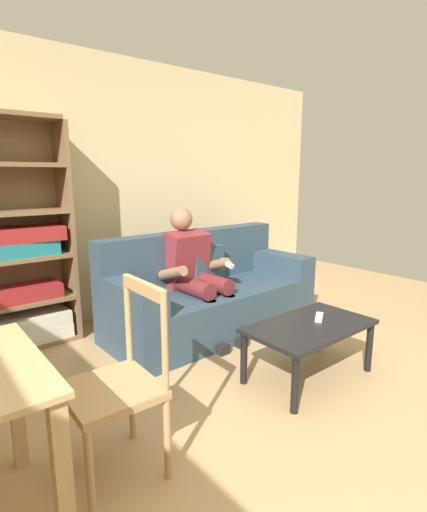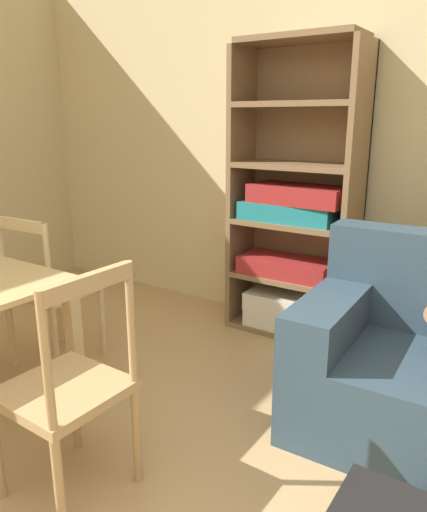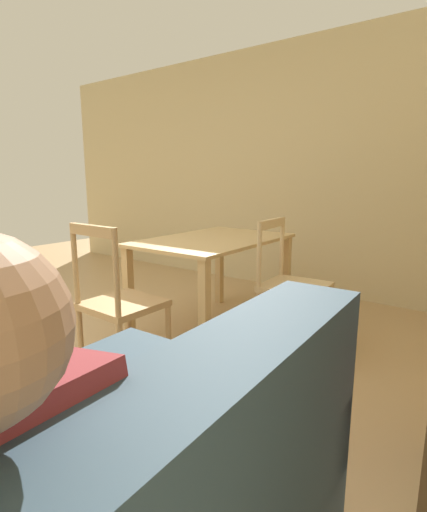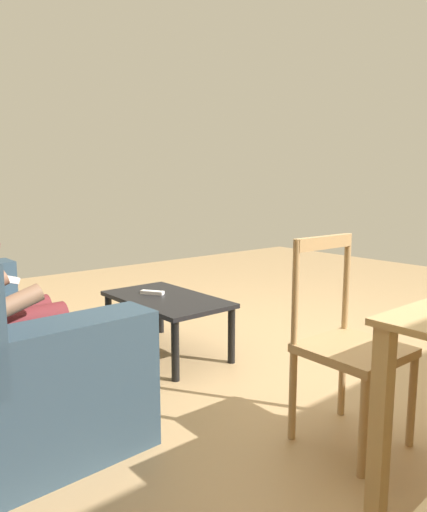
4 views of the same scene
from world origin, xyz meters
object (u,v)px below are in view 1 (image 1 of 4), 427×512
Objects in this scene: tv_remote at (319,317)px; bookshelf at (20,258)px; coffee_table at (310,331)px; dining_chair_facing_couch at (117,386)px; person_lounging at (195,271)px; couch at (209,294)px.

tv_remote is 0.09× the size of bookshelf.
coffee_table is at bearing -52.84° from bookshelf.
dining_chair_facing_couch reaches higher than tv_remote.
coffee_table is 1.49m from dining_chair_facing_couch.
tv_remote is (0.29, -1.17, -0.18)m from person_lounging.
person_lounging reaches higher than coffee_table.
coffee_table is at bearing -0.10° from dining_chair_facing_couch.
couch is at bearing -27.07° from tv_remote.
couch is 0.32m from person_lounging.
tv_remote is (0.14, 0.03, 0.07)m from coffee_table.
bookshelf reaches higher than coffee_table.
person_lounging is at bearing 97.12° from coffee_table.
bookshelf is at bearing 151.18° from person_lounging.
coffee_table is (-0.04, -1.21, 0.02)m from couch.
bookshelf is at bearing 127.16° from coffee_table.
coffee_table is at bearing -91.66° from couch.
couch is at bearing 88.34° from coffee_table.
coffee_table is at bearing 67.97° from tv_remote.
couch reaches higher than coffee_table.
bookshelf is (-1.48, 0.69, 0.43)m from couch.
person_lounging is 1.49m from bookshelf.
coffee_table is 2.43m from bookshelf.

